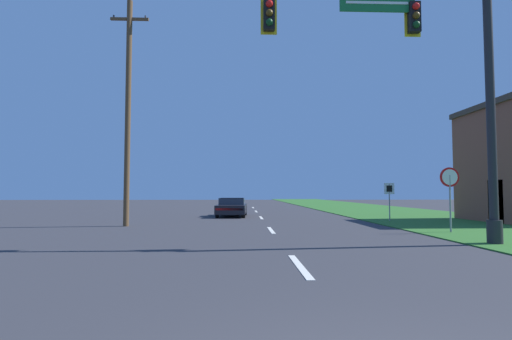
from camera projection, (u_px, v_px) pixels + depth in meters
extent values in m
cube|color=#2D6626|center=(383.00, 211.00, 32.86)|extent=(10.00, 110.00, 0.04)
cube|color=silver|center=(300.00, 266.00, 8.51)|extent=(0.16, 2.80, 0.01)
cube|color=silver|center=(271.00, 230.00, 16.49)|extent=(0.16, 2.80, 0.01)
cube|color=silver|center=(261.00, 218.00, 24.47)|extent=(0.16, 2.80, 0.01)
cube|color=silver|center=(256.00, 211.00, 32.45)|extent=(0.16, 2.80, 0.01)
cube|color=silver|center=(253.00, 208.00, 40.44)|extent=(0.16, 2.80, 0.01)
cube|color=black|center=(496.00, 202.00, 19.96)|extent=(0.10, 1.20, 2.20)
cylinder|color=#232326|center=(495.00, 232.00, 12.02)|extent=(0.44, 0.44, 0.70)
cylinder|color=#232326|center=(491.00, 106.00, 12.23)|extent=(0.26, 0.26, 8.35)
cube|color=#196B33|center=(377.00, 3.00, 12.27)|extent=(2.31, 0.06, 0.55)
cube|color=white|center=(377.00, 3.00, 12.24)|extent=(1.94, 0.01, 0.08)
cube|color=yellow|center=(269.00, 17.00, 12.25)|extent=(0.50, 0.03, 1.11)
cube|color=black|center=(269.00, 15.00, 12.12)|extent=(0.34, 0.24, 0.95)
sphere|color=red|center=(269.00, 4.00, 11.99)|extent=(0.22, 0.22, 0.22)
sphere|color=#51380F|center=(269.00, 13.00, 11.98)|extent=(0.22, 0.22, 0.22)
sphere|color=#0F3D19|center=(269.00, 22.00, 11.96)|extent=(0.22, 0.22, 0.22)
cube|color=yellow|center=(412.00, 19.00, 12.43)|extent=(0.50, 0.03, 1.11)
cube|color=black|center=(414.00, 17.00, 12.29)|extent=(0.34, 0.24, 0.95)
sphere|color=red|center=(416.00, 6.00, 12.17)|extent=(0.22, 0.22, 0.22)
sphere|color=#51380F|center=(416.00, 15.00, 12.15)|extent=(0.22, 0.22, 0.22)
sphere|color=#0F3D19|center=(416.00, 25.00, 12.14)|extent=(0.22, 0.22, 0.22)
cylinder|color=black|center=(245.00, 210.00, 27.35)|extent=(0.22, 0.64, 0.64)
cylinder|color=black|center=(222.00, 210.00, 27.37)|extent=(0.22, 0.64, 0.64)
cylinder|color=black|center=(243.00, 213.00, 24.47)|extent=(0.22, 0.64, 0.64)
cylinder|color=black|center=(217.00, 213.00, 24.48)|extent=(0.22, 0.64, 0.64)
cube|color=black|center=(232.00, 209.00, 25.93)|extent=(2.02, 4.37, 0.55)
cube|color=#283342|center=(232.00, 201.00, 26.06)|extent=(1.69, 1.88, 0.42)
cube|color=black|center=(232.00, 198.00, 26.07)|extent=(1.65, 1.84, 0.06)
cube|color=#B71414|center=(230.00, 209.00, 23.82)|extent=(1.68, 0.14, 0.14)
cylinder|color=gray|center=(450.00, 204.00, 15.45)|extent=(0.07, 0.07, 2.20)
cylinder|color=red|center=(450.00, 177.00, 15.51)|extent=(0.76, 0.04, 0.76)
cylinder|color=white|center=(450.00, 177.00, 15.48)|extent=(0.61, 0.01, 0.61)
cylinder|color=gray|center=(389.00, 202.00, 21.47)|extent=(0.06, 0.06, 2.00)
cube|color=white|center=(389.00, 189.00, 21.51)|extent=(0.55, 0.04, 0.60)
cube|color=black|center=(389.00, 189.00, 21.48)|extent=(0.31, 0.01, 0.34)
cylinder|color=brown|center=(128.00, 112.00, 18.79)|extent=(0.26, 0.26, 10.74)
cube|color=brown|center=(130.00, 19.00, 19.04)|extent=(1.80, 0.12, 0.12)
cylinder|color=#333338|center=(114.00, 16.00, 19.02)|extent=(0.08, 0.08, 0.12)
cylinder|color=#333338|center=(145.00, 17.00, 19.08)|extent=(0.08, 0.08, 0.12)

